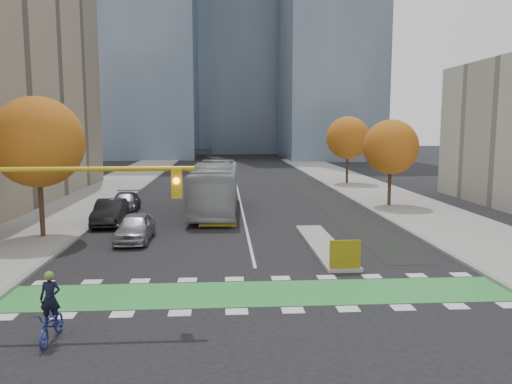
{
  "coord_description": "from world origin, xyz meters",
  "views": [
    {
      "loc": [
        -1.42,
        -17.33,
        6.5
      ],
      "look_at": [
        0.31,
        9.24,
        3.0
      ],
      "focal_mm": 35.0,
      "sensor_mm": 36.0,
      "label": 1
    }
  ],
  "objects": [
    {
      "name": "ground",
      "position": [
        0.0,
        0.0,
        0.0
      ],
      "size": [
        300.0,
        300.0,
        0.0
      ],
      "primitive_type": "plane",
      "color": "black",
      "rests_on": "ground"
    },
    {
      "name": "sidewalk_west",
      "position": [
        -13.5,
        20.0,
        0.07
      ],
      "size": [
        7.0,
        120.0,
        0.15
      ],
      "primitive_type": "cube",
      "color": "gray",
      "rests_on": "ground"
    },
    {
      "name": "sidewalk_east",
      "position": [
        13.5,
        20.0,
        0.07
      ],
      "size": [
        7.0,
        120.0,
        0.15
      ],
      "primitive_type": "cube",
      "color": "gray",
      "rests_on": "ground"
    },
    {
      "name": "curb_west",
      "position": [
        -10.0,
        20.0,
        0.07
      ],
      "size": [
        0.3,
        120.0,
        0.16
      ],
      "primitive_type": "cube",
      "color": "gray",
      "rests_on": "ground"
    },
    {
      "name": "curb_east",
      "position": [
        10.0,
        20.0,
        0.07
      ],
      "size": [
        0.3,
        120.0,
        0.16
      ],
      "primitive_type": "cube",
      "color": "gray",
      "rests_on": "ground"
    },
    {
      "name": "bike_crossing",
      "position": [
        0.0,
        1.5,
        0.01
      ],
      "size": [
        20.0,
        3.0,
        0.01
      ],
      "primitive_type": "cube",
      "color": "green",
      "rests_on": "ground"
    },
    {
      "name": "centre_line",
      "position": [
        0.0,
        40.0,
        0.01
      ],
      "size": [
        0.15,
        70.0,
        0.01
      ],
      "primitive_type": "cube",
      "color": "silver",
      "rests_on": "ground"
    },
    {
      "name": "bike_lane_paint",
      "position": [
        7.5,
        30.0,
        0.01
      ],
      "size": [
        2.5,
        50.0,
        0.01
      ],
      "primitive_type": "cube",
      "color": "black",
      "rests_on": "ground"
    },
    {
      "name": "median_island",
      "position": [
        4.0,
        9.0,
        0.08
      ],
      "size": [
        1.6,
        10.0,
        0.16
      ],
      "primitive_type": "cube",
      "color": "gray",
      "rests_on": "ground"
    },
    {
      "name": "hazard_board",
      "position": [
        4.0,
        4.2,
        0.8
      ],
      "size": [
        1.4,
        0.12,
        1.3
      ],
      "primitive_type": "cube",
      "color": "yellow",
      "rests_on": "median_island"
    },
    {
      "name": "tower_ne",
      "position": [
        20.0,
        85.0,
        30.0
      ],
      "size": [
        18.0,
        24.0,
        60.0
      ],
      "primitive_type": "cube",
      "color": "#47566B",
      "rests_on": "ground"
    },
    {
      "name": "tower_far",
      "position": [
        -4.0,
        140.0,
        40.0
      ],
      "size": [
        26.0,
        26.0,
        80.0
      ],
      "primitive_type": "cube",
      "color": "#47566B",
      "rests_on": "ground"
    },
    {
      "name": "tree_west",
      "position": [
        -12.0,
        12.0,
        5.62
      ],
      "size": [
        5.2,
        5.2,
        8.22
      ],
      "color": "#332114",
      "rests_on": "ground"
    },
    {
      "name": "tree_east_near",
      "position": [
        12.0,
        22.0,
        4.86
      ],
      "size": [
        4.4,
        4.4,
        7.08
      ],
      "color": "#332114",
      "rests_on": "ground"
    },
    {
      "name": "tree_east_far",
      "position": [
        12.5,
        38.0,
        5.24
      ],
      "size": [
        4.8,
        4.8,
        7.65
      ],
      "color": "#332114",
      "rests_on": "ground"
    },
    {
      "name": "traffic_signal_west",
      "position": [
        -7.93,
        -0.51,
        4.03
      ],
      "size": [
        8.53,
        0.56,
        5.2
      ],
      "color": "#BF9914",
      "rests_on": "ground"
    },
    {
      "name": "cyclist",
      "position": [
        -6.69,
        -2.44,
        0.73
      ],
      "size": [
        0.69,
        1.91,
        2.19
      ],
      "rotation": [
        0.0,
        0.0,
        -0.02
      ],
      "color": "navy",
      "rests_on": "ground"
    },
    {
      "name": "bus",
      "position": [
        -2.08,
        20.6,
        1.89
      ],
      "size": [
        3.66,
        13.66,
        3.77
      ],
      "primitive_type": "imported",
      "rotation": [
        0.0,
        0.0,
        -0.04
      ],
      "color": "#A1A5A8",
      "rests_on": "ground"
    },
    {
      "name": "parked_car_a",
      "position": [
        -6.5,
        11.0,
        0.79
      ],
      "size": [
        1.92,
        4.68,
        1.59
      ],
      "primitive_type": "imported",
      "rotation": [
        0.0,
        0.0,
        -0.01
      ],
      "color": "#A7A7AC",
      "rests_on": "ground"
    },
    {
      "name": "parked_car_b",
      "position": [
        -9.0,
        16.0,
        0.83
      ],
      "size": [
        1.95,
        5.12,
        1.67
      ],
      "primitive_type": "imported",
      "rotation": [
        0.0,
        0.0,
        0.04
      ],
      "color": "black",
      "rests_on": "ground"
    },
    {
      "name": "parked_car_c",
      "position": [
        -9.0,
        21.0,
        0.73
      ],
      "size": [
        2.31,
        5.13,
        1.46
      ],
      "primitive_type": "imported",
      "rotation": [
        0.0,
        0.0,
        0.05
      ],
      "color": "#46474B",
      "rests_on": "ground"
    }
  ]
}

